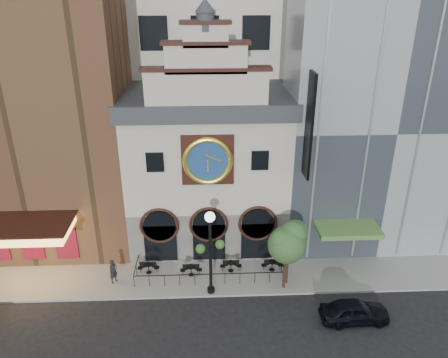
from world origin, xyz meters
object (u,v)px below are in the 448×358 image
object	(u,v)px
lamppost	(210,244)
tree_right	(290,240)
bistro_2	(231,266)
pedestrian	(113,271)
bistro_0	(148,268)
bistro_1	(191,270)
tree_left	(287,242)
car_right	(355,311)
bistro_3	(272,265)

from	to	relation	value
lamppost	tree_right	world-z (taller)	lamppost
bistro_2	pedestrian	distance (m)	8.43
bistro_0	lamppost	bearing A→B (deg)	-27.55
bistro_1	tree_left	world-z (taller)	tree_left
lamppost	car_right	bearing A→B (deg)	-37.91
tree_right	bistro_2	bearing A→B (deg)	159.19
bistro_3	lamppost	world-z (taller)	lamppost
bistro_3	lamppost	xyz separation A→B (m)	(-4.56, -2.28, 3.41)
lamppost	pedestrian	bearing A→B (deg)	148.92
bistro_0	bistro_2	bearing A→B (deg)	-0.52
bistro_2	bistro_1	bearing A→B (deg)	-173.04
bistro_3	tree_right	distance (m)	3.52
bistro_1	bistro_2	bearing A→B (deg)	6.96
bistro_1	lamppost	xyz separation A→B (m)	(1.40, -1.95, 3.41)
bistro_3	car_right	xyz separation A→B (m)	(4.46, -5.31, 0.13)
bistro_3	tree_left	size ratio (longest dim) A/B	0.31
bistro_0	tree_right	distance (m)	10.52
bistro_2	tree_left	distance (m)	5.26
bistro_2	car_right	size ratio (longest dim) A/B	0.36
bistro_3	bistro_2	bearing A→B (deg)	179.52
bistro_0	bistro_1	distance (m)	3.16
pedestrian	tree_right	xyz separation A→B (m)	(12.26, -0.59, 2.64)
bistro_0	bistro_2	xyz separation A→B (m)	(6.05, -0.05, 0.00)
pedestrian	tree_left	xyz separation A→B (m)	(12.00, -1.11, 2.79)
bistro_0	tree_right	world-z (taller)	tree_right
bistro_3	tree_left	world-z (taller)	tree_left
bistro_0	tree_left	bearing A→B (deg)	-12.00
bistro_3	tree_right	bearing A→B (deg)	-59.78
bistro_3	lamppost	size ratio (longest dim) A/B	0.25
lamppost	bistro_2	bearing A→B (deg)	37.39
bistro_1	lamppost	bearing A→B (deg)	-54.30
bistro_2	car_right	bearing A→B (deg)	-35.36
pedestrian	tree_left	world-z (taller)	tree_left
tree_left	bistro_3	bearing A→B (deg)	106.46
car_right	tree_right	xyz separation A→B (m)	(-3.62, 3.85, 2.96)
bistro_1	bistro_2	xyz separation A→B (m)	(2.92, 0.36, 0.00)
bistro_0	tree_left	world-z (taller)	tree_left
bistro_2	bistro_3	bearing A→B (deg)	-0.48
bistro_1	tree_left	size ratio (longest dim) A/B	0.31
bistro_2	car_right	world-z (taller)	car_right
bistro_1	bistro_3	distance (m)	5.97
bistro_1	car_right	xyz separation A→B (m)	(10.43, -4.97, 0.13)
tree_right	car_right	bearing A→B (deg)	-46.79
car_right	lamppost	size ratio (longest dim) A/B	0.69
pedestrian	tree_left	bearing A→B (deg)	-55.50
bistro_0	bistro_3	world-z (taller)	same
bistro_1	bistro_3	xyz separation A→B (m)	(5.96, 0.33, 0.00)
bistro_2	tree_right	xyz separation A→B (m)	(3.90, -1.48, 3.09)
bistro_3	tree_left	distance (m)	3.84
pedestrian	lamppost	distance (m)	7.60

